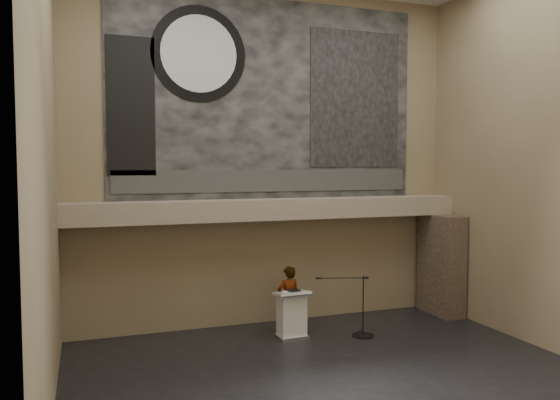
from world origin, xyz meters
name	(u,v)px	position (x,y,z in m)	size (l,w,h in m)	color
floor	(337,377)	(0.00, 0.00, 0.00)	(10.00, 10.00, 0.00)	black
wall_back	(269,157)	(0.00, 4.00, 4.25)	(10.00, 0.02, 8.50)	#7B6C4E
wall_front	(490,146)	(0.00, -4.00, 4.25)	(10.00, 0.02, 8.50)	#7B6C4E
wall_left	(46,151)	(-5.00, 0.00, 4.25)	(0.02, 8.00, 8.50)	#7B6C4E
wall_right	(547,155)	(5.00, 0.00, 4.25)	(0.02, 8.00, 8.50)	#7B6C4E
soffit	(275,209)	(0.00, 3.60, 2.95)	(10.00, 0.80, 0.50)	gray
sprinkler_left	(212,223)	(-1.60, 3.55, 2.67)	(0.04, 0.04, 0.06)	#B2893D
sprinkler_right	(344,218)	(1.90, 3.55, 2.67)	(0.04, 0.04, 0.06)	#B2893D
banner	(270,99)	(0.00, 3.97, 5.70)	(8.00, 0.05, 5.00)	black
banner_text_strip	(270,181)	(0.00, 3.93, 3.65)	(7.76, 0.02, 0.55)	#2F2F2F
banner_clock_rim	(199,54)	(-1.80, 3.93, 6.70)	(2.30, 2.30, 0.02)	black
banner_clock_face	(199,54)	(-1.80, 3.91, 6.70)	(1.84, 1.84, 0.02)	silver
banner_building_print	(355,99)	(2.40, 3.93, 5.80)	(2.60, 0.02, 3.60)	black
banner_brick_print	(131,106)	(-3.40, 3.93, 5.40)	(1.10, 0.02, 3.20)	black
stone_pier	(441,264)	(4.65, 3.15, 1.35)	(0.60, 1.40, 2.70)	#3D3026
lectern	(292,315)	(0.05, 2.53, 0.55)	(0.81, 0.60, 1.14)	silver
binder	(294,291)	(0.10, 2.52, 1.12)	(0.27, 0.22, 0.04)	black
papers	(287,292)	(-0.07, 2.49, 1.10)	(0.21, 0.28, 0.01)	white
speaker_person	(288,299)	(0.14, 2.98, 0.81)	(0.59, 0.39, 1.61)	silver
mic_stand	(361,327)	(1.66, 2.11, 0.21)	(1.34, 0.59, 1.43)	black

